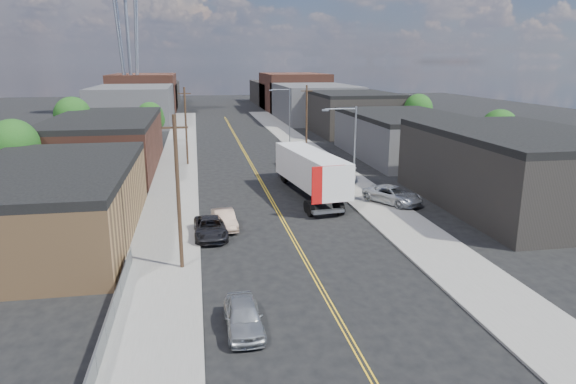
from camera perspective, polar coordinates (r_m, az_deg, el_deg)
name	(u,v)px	position (r m, az deg, el deg)	size (l,w,h in m)	color
ground	(241,146)	(83.12, -5.27, 5.16)	(260.00, 260.00, 0.00)	black
centerline	(251,163)	(68.41, -4.17, 3.22)	(0.32, 120.00, 0.01)	gold
sidewalk_left	(178,165)	(68.10, -12.16, 2.94)	(5.00, 140.00, 0.15)	slate
sidewalk_right	(320,160)	(70.00, 3.60, 3.54)	(5.00, 140.00, 0.15)	slate
warehouse_tan	(50,202)	(42.57, -24.92, -1.05)	(12.00, 22.00, 5.60)	olive
warehouse_brown	(106,143)	(67.44, -19.58, 5.11)	(12.00, 26.00, 6.60)	#4A271D
industrial_right_a	(517,168)	(51.69, 24.08, 2.40)	(14.00, 22.00, 7.10)	black
industrial_right_b	(405,135)	(74.38, 12.90, 6.17)	(14.00, 24.00, 6.10)	#39393C
industrial_right_c	(351,112)	(98.58, 7.03, 8.77)	(14.00, 22.00, 7.60)	black
skyline_left_a	(134,105)	(117.88, -16.71, 9.26)	(16.00, 30.00, 8.00)	#39393C
skyline_right_a	(314,102)	(120.20, 2.86, 9.92)	(16.00, 30.00, 8.00)	#39393C
skyline_left_b	(144,93)	(142.63, -15.66, 10.51)	(16.00, 26.00, 10.00)	#4A271D
skyline_right_b	(293,92)	(144.55, 0.61, 11.07)	(16.00, 26.00, 10.00)	#4A271D
skyline_left_c	(151,95)	(162.61, -15.00, 10.42)	(16.00, 40.00, 7.00)	black
skyline_right_c	(282,93)	(164.30, -0.71, 10.93)	(16.00, 40.00, 7.00)	black
streetlight_near	(351,145)	(49.60, 7.01, 5.18)	(3.39, 0.25, 9.00)	gray
streetlight_far	(287,111)	(83.43, -0.09, 8.94)	(3.39, 0.25, 9.00)	gray
utility_pole_left_near	(178,192)	(32.80, -12.11, -0.05)	(1.60, 0.26, 10.00)	black
utility_pole_left_far	(186,126)	(67.28, -11.27, 7.23)	(1.60, 0.26, 10.00)	black
utility_pole_right	(307,121)	(71.85, 2.07, 7.92)	(1.60, 0.26, 10.00)	black
chainlink_fence	(114,310)	(28.55, -18.79, -12.32)	(0.05, 16.00, 1.22)	slate
tree_left_near	(14,148)	(55.10, -28.12, 4.35)	(4.85, 4.76, 7.91)	black
tree_left_mid	(73,117)	(79.03, -22.76, 7.66)	(5.10, 5.04, 8.37)	black
tree_left_far	(151,117)	(84.52, -15.02, 8.01)	(4.35, 4.20, 6.97)	black
tree_right_near	(499,130)	(69.09, 22.43, 6.38)	(4.60, 4.48, 7.44)	black
tree_right_far	(418,110)	(90.10, 14.29, 8.81)	(4.85, 4.76, 7.91)	black
semi_truck	(307,169)	(51.80, 2.10, 2.62)	(4.80, 17.89, 4.61)	silver
car_left_a	(243,316)	(26.37, -4.98, -13.58)	(1.83, 4.55, 1.55)	#9FA2A4
car_left_b	(224,219)	(41.70, -7.09, -3.03)	(1.58, 4.52, 1.49)	#8E715D
car_left_c	(210,228)	(39.76, -8.61, -3.96)	(2.47, 5.36, 1.49)	black
car_right_lot_a	(393,195)	(49.07, 11.59, -0.31)	(2.69, 5.84, 1.62)	#B9BCBF
car_right_lot_b	(344,178)	(55.41, 6.24, 1.53)	(2.21, 5.43, 1.57)	#B8B8B8
car_right_lot_c	(330,167)	(61.76, 4.72, 2.82)	(1.68, 4.18, 1.42)	black
car_ahead_truck	(287,161)	(66.34, -0.07, 3.47)	(2.15, 4.65, 1.29)	black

